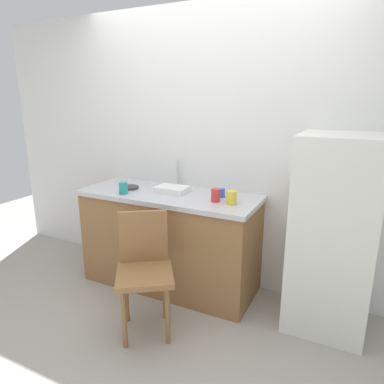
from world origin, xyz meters
name	(u,v)px	position (x,y,z in m)	size (l,w,h in m)	color
ground_plane	(157,330)	(0.00, 0.00, 0.00)	(8.00, 8.00, 0.00)	#9E998E
back_wall	(212,150)	(0.00, 1.00, 1.24)	(4.80, 0.10, 2.47)	silver
cabinet_base	(170,242)	(-0.25, 0.65, 0.42)	(1.56, 0.60, 0.85)	olive
countertop	(169,195)	(-0.25, 0.65, 0.87)	(1.60, 0.64, 0.04)	#B7B7BC
faucet	(178,173)	(-0.30, 0.90, 1.01)	(0.02, 0.02, 0.24)	#B7B7BC
refrigerator	(333,235)	(1.11, 0.67, 0.73)	(0.57, 0.56, 1.46)	silver
chair	(144,267)	(-0.10, 0.01, 0.50)	(0.56, 0.56, 0.89)	olive
dish_tray	(172,189)	(-0.24, 0.68, 0.91)	(0.28, 0.20, 0.05)	white
hotplate	(129,187)	(-0.66, 0.62, 0.90)	(0.17, 0.17, 0.02)	#2D2D2D
cup_teal	(123,188)	(-0.60, 0.45, 0.94)	(0.08, 0.08, 0.10)	teal
cup_yellow	(231,198)	(0.35, 0.58, 0.94)	(0.08, 0.08, 0.11)	yellow
cup_red	(216,195)	(0.21, 0.59, 0.94)	(0.07, 0.07, 0.11)	red
cup_blue	(222,193)	(0.21, 0.73, 0.92)	(0.06, 0.06, 0.07)	blue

